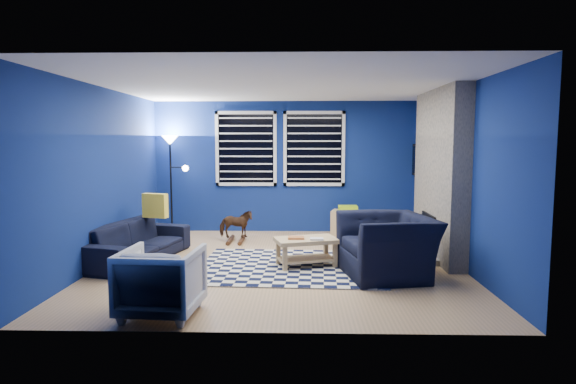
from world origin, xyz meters
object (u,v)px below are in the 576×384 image
(armchair_bent, at_px, (161,281))
(tv, at_px, (420,160))
(floor_lamp, at_px, (171,153))
(armchair_big, at_px, (387,246))
(rocking_horse, at_px, (236,224))
(sofa, at_px, (136,242))
(coffee_table, at_px, (306,246))
(cabinet, at_px, (348,223))

(armchair_bent, bearing_deg, tv, -126.82)
(floor_lamp, bearing_deg, armchair_bent, -76.54)
(floor_lamp, bearing_deg, tv, -3.08)
(tv, relative_size, armchair_big, 0.83)
(armchair_big, height_order, rocking_horse, armchair_big)
(sofa, height_order, floor_lamp, floor_lamp)
(armchair_big, height_order, floor_lamp, floor_lamp)
(armchair_bent, distance_m, coffee_table, 2.41)
(armchair_big, relative_size, cabinet, 1.86)
(sofa, distance_m, cabinet, 3.77)
(sofa, bearing_deg, cabinet, -46.13)
(sofa, distance_m, armchair_big, 3.59)
(tv, height_order, armchair_bent, tv)
(armchair_bent, bearing_deg, cabinet, -114.73)
(sofa, bearing_deg, floor_lamp, 14.52)
(armchair_big, bearing_deg, rocking_horse, -143.08)
(armchair_bent, distance_m, cabinet, 4.66)
(tv, height_order, rocking_horse, tv)
(rocking_horse, bearing_deg, cabinet, -77.73)
(coffee_table, bearing_deg, floor_lamp, 136.13)
(armchair_big, xyz_separation_m, floor_lamp, (-3.55, 2.82, 1.12))
(armchair_bent, height_order, floor_lamp, floor_lamp)
(tv, height_order, cabinet, tv)
(coffee_table, relative_size, cabinet, 1.46)
(cabinet, bearing_deg, rocking_horse, -150.85)
(tv, bearing_deg, floor_lamp, 176.92)
(coffee_table, xyz_separation_m, floor_lamp, (-2.50, 2.40, 1.22))
(floor_lamp, bearing_deg, cabinet, -4.12)
(rocking_horse, relative_size, floor_lamp, 0.31)
(tv, xyz_separation_m, cabinet, (-1.29, 0.01, -1.15))
(rocking_horse, distance_m, cabinet, 2.06)
(tv, distance_m, armchair_big, 2.95)
(tv, distance_m, sofa, 5.05)
(sofa, relative_size, floor_lamp, 1.05)
(cabinet, relative_size, floor_lamp, 0.35)
(floor_lamp, bearing_deg, armchair_big, -38.53)
(armchair_bent, relative_size, cabinet, 1.17)
(armchair_big, xyz_separation_m, armchair_bent, (-2.51, -1.49, -0.05))
(armchair_bent, xyz_separation_m, cabinet, (2.26, 4.08, -0.09))
(rocking_horse, bearing_deg, floor_lamp, 55.95)
(sofa, relative_size, armchair_big, 1.60)
(tv, xyz_separation_m, armchair_bent, (-3.54, -4.07, -1.05))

